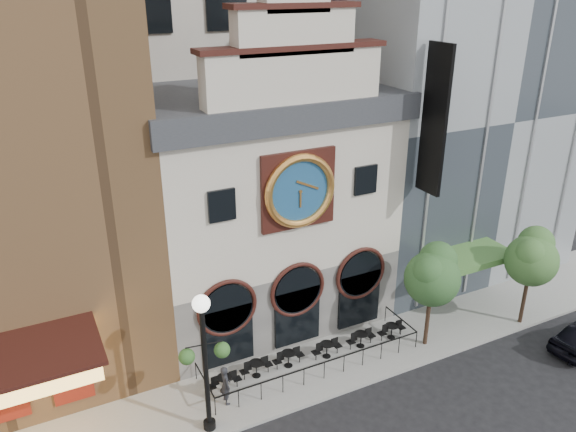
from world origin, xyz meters
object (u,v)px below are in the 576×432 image
at_px(bistro_5, 392,330).
at_px(lamppost, 204,350).
at_px(bistro_4, 361,338).
at_px(pedestrian, 225,385).
at_px(tree_right, 532,256).
at_px(bistro_1, 256,368).
at_px(bistro_0, 224,382).
at_px(tree_left, 433,274).
at_px(bistro_3, 327,349).
at_px(bistro_2, 288,358).

bearing_deg(bistro_5, lamppost, -170.35).
xyz_separation_m(bistro_4, pedestrian, (-7.48, -0.75, 0.46)).
bearing_deg(bistro_5, bistro_4, 176.85).
distance_m(lamppost, tree_right, 17.58).
bearing_deg(lamppost, bistro_5, 18.26).
bearing_deg(tree_right, bistro_1, 171.27).
height_order(bistro_0, pedestrian, pedestrian).
distance_m(bistro_0, tree_left, 11.03).
relative_size(bistro_4, tree_right, 0.29).
relative_size(bistro_3, tree_right, 0.29).
xyz_separation_m(bistro_0, lamppost, (-1.35, -1.83, 3.43)).
height_order(bistro_0, bistro_2, same).
xyz_separation_m(bistro_2, tree_left, (7.04, -1.46, 3.50)).
relative_size(bistro_1, tree_right, 0.29).
bearing_deg(bistro_0, bistro_5, -0.37).
xyz_separation_m(bistro_5, tree_left, (1.29, -1.12, 3.50)).
bearing_deg(bistro_2, pedestrian, -164.26).
height_order(bistro_5, tree_left, tree_left).
bearing_deg(lamppost, bistro_3, 24.61).
bearing_deg(bistro_2, bistro_5, -3.41).
bearing_deg(bistro_1, lamppost, -144.94).
height_order(bistro_1, bistro_4, same).
bearing_deg(bistro_1, bistro_4, -2.59).
bearing_deg(tree_right, bistro_0, 173.19).
height_order(bistro_3, lamppost, lamppost).
bearing_deg(bistro_0, bistro_4, 0.32).
distance_m(bistro_0, bistro_2, 3.36).
xyz_separation_m(bistro_2, bistro_3, (1.99, -0.20, 0.00)).
relative_size(bistro_0, lamppost, 0.25).
bearing_deg(pedestrian, bistro_5, -84.76).
relative_size(bistro_5, tree_right, 0.29).
bearing_deg(bistro_0, bistro_3, 0.89).
xyz_separation_m(bistro_0, bistro_4, (7.29, 0.04, 0.00)).
relative_size(bistro_5, tree_left, 0.29).
bearing_deg(lamppost, bistro_0, 62.33).
xyz_separation_m(bistro_2, tree_right, (12.88, -2.22, 3.47)).
bearing_deg(bistro_4, bistro_2, 176.47).
height_order(pedestrian, lamppost, lamppost).
bearing_deg(bistro_0, pedestrian, -104.97).
height_order(bistro_2, bistro_5, same).
bearing_deg(bistro_0, bistro_2, 4.86).
bearing_deg(bistro_3, bistro_0, -179.11).
distance_m(bistro_1, lamppost, 5.05).
bearing_deg(tree_right, tree_left, 172.58).
bearing_deg(bistro_0, tree_right, -6.81).
bearing_deg(bistro_5, bistro_2, 176.59).
distance_m(bistro_4, lamppost, 9.48).
relative_size(bistro_1, bistro_4, 1.00).
bearing_deg(tree_right, bistro_2, 170.21).
bearing_deg(bistro_1, bistro_5, -2.72).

